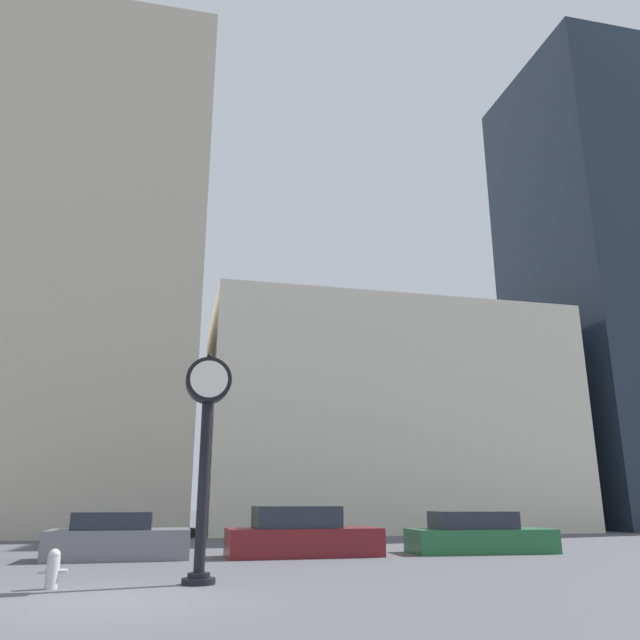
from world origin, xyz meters
The scene contains 9 objects.
ground_plane centered at (0.00, 0.00, 0.00)m, with size 200.00×200.00×0.00m, color #515156.
building_tall_tower centered at (-5.55, 24.00, 14.20)m, with size 14.77×12.00×28.40m.
building_storefront_row centered at (12.87, 24.00, 6.20)m, with size 20.40×12.00×12.39m.
building_glass_modern centered at (29.54, 24.00, 16.47)m, with size 9.57×12.00×32.94m.
street_clock centered at (1.60, 1.89, 3.19)m, with size 0.99×0.69×4.80m.
car_grey centered at (-0.49, 8.06, 0.56)m, with size 4.01×1.95×1.32m.
car_maroon centered at (4.92, 7.83, 0.61)m, with size 4.70×1.93×1.47m.
car_green centered at (10.82, 7.86, 0.54)m, with size 4.74×2.13×1.29m.
fire_hydrant_near centered at (-1.19, 1.82, 0.37)m, with size 0.55×0.24×0.73m.
Camera 1 is at (0.96, -11.94, 1.64)m, focal length 35.00 mm.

